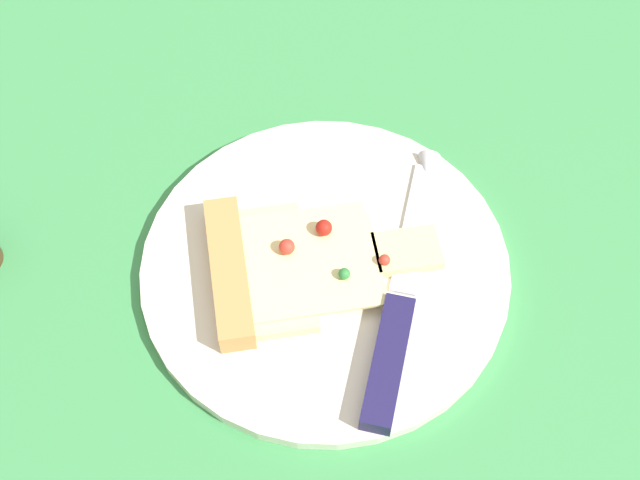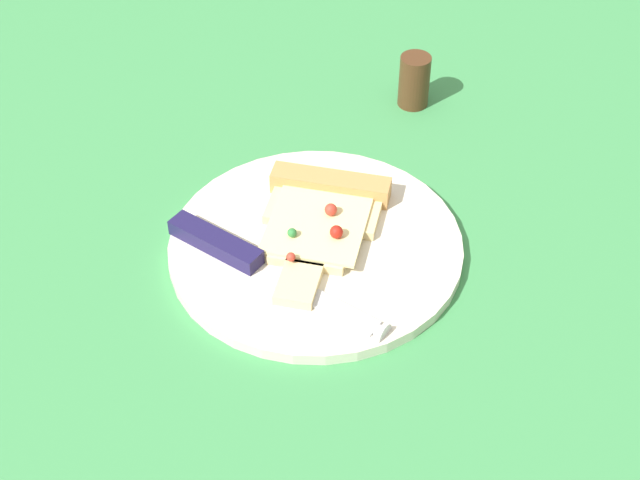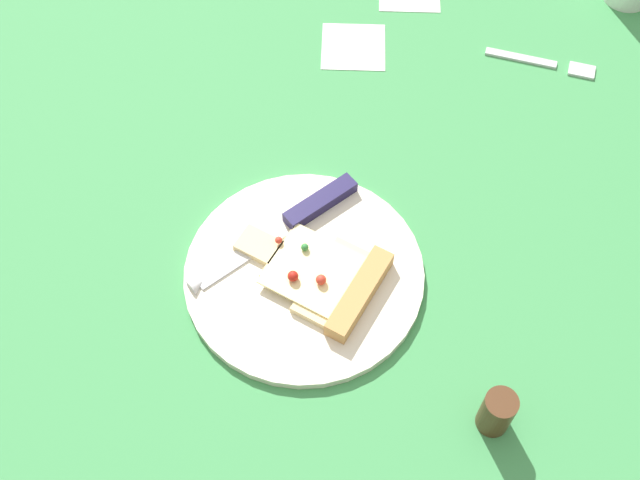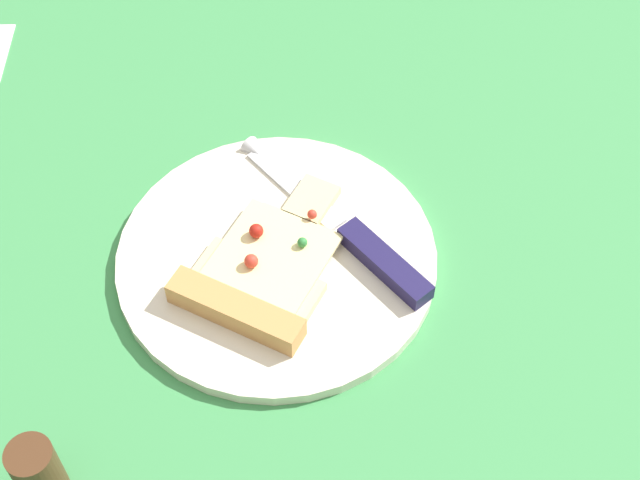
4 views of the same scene
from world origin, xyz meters
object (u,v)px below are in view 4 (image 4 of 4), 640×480
plate (277,261)px  knife (349,232)px  pizza_slice (261,274)px  pepper_shaker (38,472)px

plate → knife: size_ratio=1.43×
pizza_slice → knife: pizza_slice is taller
pizza_slice → knife: bearing=58.3°
pizza_slice → pepper_shaker: 24.17cm
pizza_slice → knife: size_ratio=0.96×
pizza_slice → plate: bearing=89.6°
pepper_shaker → pizza_slice: bearing=49.1°
knife → plate: bearing=159.1°
plate → pepper_shaker: pepper_shaker is taller
plate → pizza_slice: bearing=-118.1°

